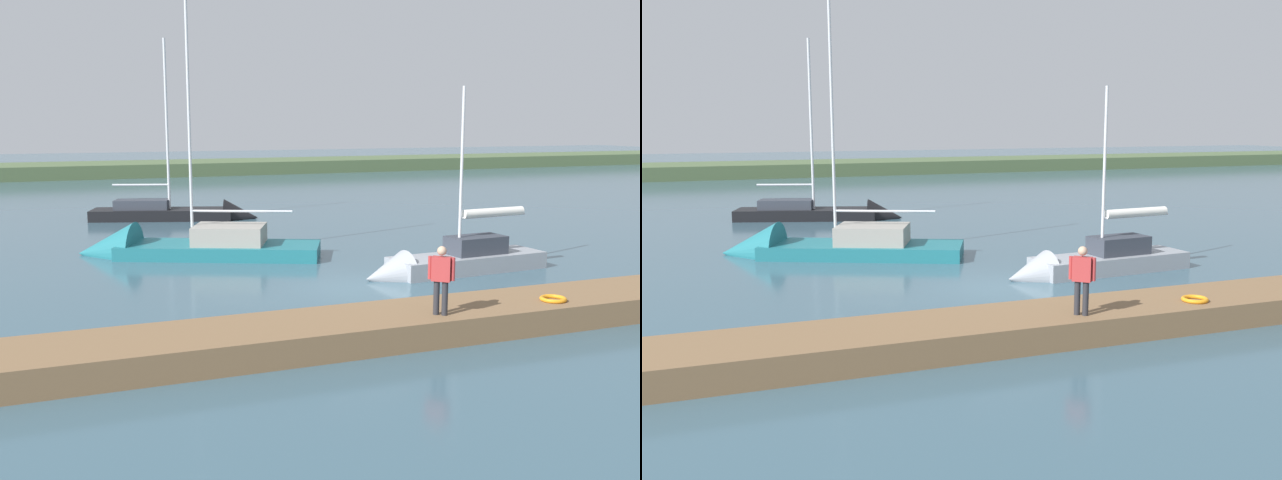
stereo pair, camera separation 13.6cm
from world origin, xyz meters
The scene contains 8 objects.
ground_plane centered at (0.00, 0.00, 0.00)m, with size 200.00×200.00×0.00m, color #385666.
far_shoreline centered at (0.00, -49.15, 0.00)m, with size 180.00×8.00×2.40m, color #4C603D.
dock_pier centered at (0.00, 4.92, 0.32)m, with size 24.58×2.30×0.63m, color brown.
life_ring_buoy centered at (-2.97, 5.38, 0.68)m, with size 0.66×0.66×0.10m, color orange.
sailboat_outer_mooring centered at (4.23, -7.31, 0.18)m, with size 9.34×5.97×11.35m.
sailboat_far_left centered at (-3.76, -0.99, 0.20)m, with size 6.82×2.18×6.91m.
sailboat_behind_pier centered at (2.00, -17.39, 0.16)m, with size 8.67×4.38×10.01m.
person_on_dock centered at (0.32, 5.50, 1.55)m, with size 0.49×0.45×1.61m.
Camera 2 is at (8.55, 19.52, 5.06)m, focal length 40.29 mm.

